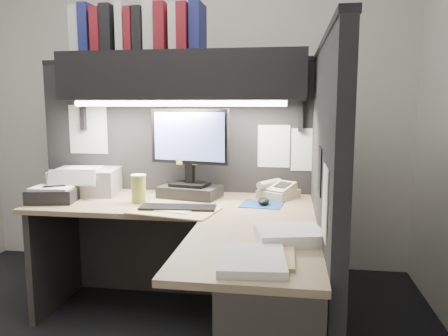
{
  "coord_description": "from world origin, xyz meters",
  "views": [
    {
      "loc": [
        0.81,
        -2.0,
        1.32
      ],
      "look_at": [
        0.43,
        0.51,
        0.95
      ],
      "focal_mm": 35.0,
      "sensor_mm": 36.0,
      "label": 1
    }
  ],
  "objects_px": {
    "monitor": "(190,163)",
    "keyboard": "(178,208)",
    "printer": "(87,181)",
    "coffee_cup": "(139,189)",
    "overhead_shelf": "(183,76)",
    "notebook_stack": "(53,195)",
    "telephone": "(278,191)",
    "desk": "(208,286)"
  },
  "relations": [
    {
      "from": "monitor",
      "to": "keyboard",
      "type": "height_order",
      "value": "monitor"
    },
    {
      "from": "monitor",
      "to": "printer",
      "type": "distance_m",
      "value": 0.73
    },
    {
      "from": "coffee_cup",
      "to": "printer",
      "type": "xyz_separation_m",
      "value": [
        -0.45,
        0.23,
        0.0
      ]
    },
    {
      "from": "overhead_shelf",
      "to": "printer",
      "type": "bearing_deg",
      "value": -178.11
    },
    {
      "from": "printer",
      "to": "notebook_stack",
      "type": "distance_m",
      "value": 0.29
    },
    {
      "from": "keyboard",
      "to": "overhead_shelf",
      "type": "bearing_deg",
      "value": 94.33
    },
    {
      "from": "keyboard",
      "to": "telephone",
      "type": "distance_m",
      "value": 0.7
    },
    {
      "from": "printer",
      "to": "telephone",
      "type": "bearing_deg",
      "value": -7.11
    },
    {
      "from": "telephone",
      "to": "keyboard",
      "type": "bearing_deg",
      "value": -108.59
    },
    {
      "from": "overhead_shelf",
      "to": "telephone",
      "type": "relative_size",
      "value": 7.27
    },
    {
      "from": "desk",
      "to": "telephone",
      "type": "bearing_deg",
      "value": 68.04
    },
    {
      "from": "coffee_cup",
      "to": "printer",
      "type": "height_order",
      "value": "printer"
    },
    {
      "from": "overhead_shelf",
      "to": "notebook_stack",
      "type": "relative_size",
      "value": 5.62
    },
    {
      "from": "notebook_stack",
      "to": "printer",
      "type": "bearing_deg",
      "value": 72.92
    },
    {
      "from": "desk",
      "to": "monitor",
      "type": "height_order",
      "value": "monitor"
    },
    {
      "from": "overhead_shelf",
      "to": "coffee_cup",
      "type": "bearing_deg",
      "value": -131.98
    },
    {
      "from": "monitor",
      "to": "keyboard",
      "type": "distance_m",
      "value": 0.4
    },
    {
      "from": "keyboard",
      "to": "notebook_stack",
      "type": "bearing_deg",
      "value": 169.51
    },
    {
      "from": "telephone",
      "to": "notebook_stack",
      "type": "bearing_deg",
      "value": -132.06
    },
    {
      "from": "telephone",
      "to": "coffee_cup",
      "type": "height_order",
      "value": "coffee_cup"
    },
    {
      "from": "printer",
      "to": "notebook_stack",
      "type": "relative_size",
      "value": 1.5
    },
    {
      "from": "overhead_shelf",
      "to": "monitor",
      "type": "distance_m",
      "value": 0.55
    },
    {
      "from": "coffee_cup",
      "to": "overhead_shelf",
      "type": "bearing_deg",
      "value": 48.02
    },
    {
      "from": "keyboard",
      "to": "notebook_stack",
      "type": "xyz_separation_m",
      "value": [
        -0.81,
        0.09,
        0.03
      ]
    },
    {
      "from": "desk",
      "to": "printer",
      "type": "bearing_deg",
      "value": 143.04
    },
    {
      "from": "monitor",
      "to": "telephone",
      "type": "distance_m",
      "value": 0.6
    },
    {
      "from": "telephone",
      "to": "coffee_cup",
      "type": "bearing_deg",
      "value": -127.31
    },
    {
      "from": "keyboard",
      "to": "coffee_cup",
      "type": "xyz_separation_m",
      "value": [
        -0.28,
        0.14,
        0.07
      ]
    },
    {
      "from": "coffee_cup",
      "to": "printer",
      "type": "relative_size",
      "value": 0.39
    },
    {
      "from": "coffee_cup",
      "to": "notebook_stack",
      "type": "xyz_separation_m",
      "value": [
        -0.53,
        -0.05,
        -0.04
      ]
    },
    {
      "from": "keyboard",
      "to": "printer",
      "type": "height_order",
      "value": "printer"
    },
    {
      "from": "coffee_cup",
      "to": "printer",
      "type": "bearing_deg",
      "value": 153.07
    },
    {
      "from": "notebook_stack",
      "to": "coffee_cup",
      "type": "bearing_deg",
      "value": 5.53
    },
    {
      "from": "monitor",
      "to": "telephone",
      "type": "relative_size",
      "value": 2.66
    },
    {
      "from": "monitor",
      "to": "coffee_cup",
      "type": "bearing_deg",
      "value": -132.25
    },
    {
      "from": "monitor",
      "to": "notebook_stack",
      "type": "relative_size",
      "value": 2.06
    },
    {
      "from": "desk",
      "to": "printer",
      "type": "height_order",
      "value": "printer"
    },
    {
      "from": "desk",
      "to": "monitor",
      "type": "distance_m",
      "value": 0.9
    },
    {
      "from": "monitor",
      "to": "notebook_stack",
      "type": "height_order",
      "value": "monitor"
    },
    {
      "from": "telephone",
      "to": "printer",
      "type": "relative_size",
      "value": 0.52
    },
    {
      "from": "desk",
      "to": "printer",
      "type": "relative_size",
      "value": 4.11
    },
    {
      "from": "overhead_shelf",
      "to": "coffee_cup",
      "type": "height_order",
      "value": "overhead_shelf"
    }
  ]
}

